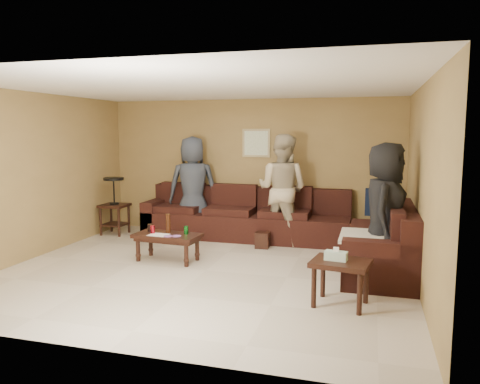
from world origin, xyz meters
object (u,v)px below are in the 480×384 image
at_px(side_table_right, 340,267).
at_px(person_right, 385,211).
at_px(person_left, 193,186).
at_px(coffee_table, 167,238).
at_px(waste_bin, 262,240).
at_px(sectional_sofa, 284,229).
at_px(end_table_left, 114,205).
at_px(person_middle, 282,189).

relative_size(side_table_right, person_right, 0.39).
bearing_deg(person_left, coffee_table, 77.20).
height_order(waste_bin, person_left, person_left).
bearing_deg(sectional_sofa, side_table_right, -65.76).
distance_m(sectional_sofa, end_table_left, 3.26).
xyz_separation_m(sectional_sofa, person_left, (-1.81, 0.54, 0.59)).
bearing_deg(person_left, end_table_left, -8.77).
xyz_separation_m(side_table_right, person_right, (0.48, 1.17, 0.45)).
height_order(end_table_left, side_table_right, end_table_left).
bearing_deg(person_middle, waste_bin, 75.67).
distance_m(waste_bin, person_right, 2.31).
xyz_separation_m(end_table_left, person_right, (4.78, -1.38, 0.33)).
relative_size(person_left, person_middle, 0.98).
relative_size(end_table_left, person_middle, 0.57).
bearing_deg(person_left, waste_bin, 135.76).
height_order(side_table_right, waste_bin, side_table_right).
bearing_deg(person_right, side_table_right, 166.35).
distance_m(side_table_right, person_middle, 3.00).
height_order(side_table_right, person_middle, person_middle).
height_order(sectional_sofa, coffee_table, sectional_sofa).
bearing_deg(person_middle, end_table_left, 17.03).
height_order(coffee_table, side_table_right, coffee_table).
bearing_deg(sectional_sofa, coffee_table, -141.83).
xyz_separation_m(coffee_table, side_table_right, (2.59, -1.14, 0.09)).
distance_m(sectional_sofa, waste_bin, 0.41).
relative_size(sectional_sofa, side_table_right, 6.77).
xyz_separation_m(sectional_sofa, end_table_left, (-3.25, 0.21, 0.23)).
bearing_deg(sectional_sofa, person_left, 163.39).
xyz_separation_m(coffee_table, person_left, (-0.27, 1.74, 0.56)).
height_order(coffee_table, person_left, person_left).
xyz_separation_m(waste_bin, person_middle, (0.24, 0.45, 0.80)).
bearing_deg(waste_bin, person_middle, 61.80).
bearing_deg(side_table_right, coffee_table, 156.26).
bearing_deg(person_middle, coffee_table, 62.00).
relative_size(end_table_left, waste_bin, 4.04).
xyz_separation_m(sectional_sofa, coffee_table, (-1.53, -1.20, 0.02)).
bearing_deg(person_left, person_right, 131.15).
bearing_deg(side_table_right, person_middle, 113.17).
xyz_separation_m(person_left, person_middle, (1.69, -0.16, 0.02)).
bearing_deg(person_right, person_left, 71.43).
bearing_deg(coffee_table, waste_bin, 43.94).
bearing_deg(person_middle, side_table_right, 127.05).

